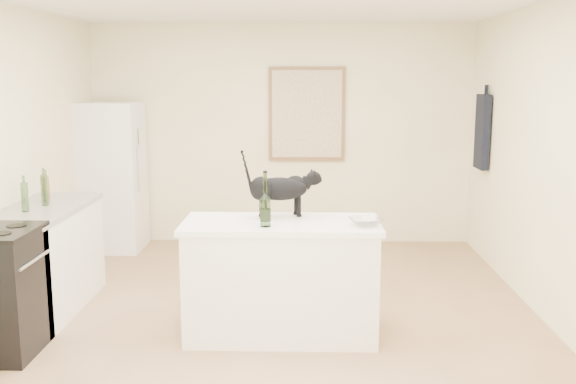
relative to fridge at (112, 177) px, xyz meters
The scene contains 17 objects.
floor 3.17m from the fridge, 50.31° to the right, with size 5.50×5.50×0.00m, color tan.
wall_back 2.04m from the fridge, 11.59° to the left, with size 4.50×4.50×0.00m, color #FFF4C5.
wall_front 5.48m from the fridge, 69.08° to the right, with size 4.50×4.50×0.00m, color #FFF4C5.
wall_right 4.83m from the fridge, 29.23° to the right, with size 5.50×5.50×0.00m, color #FFF4C5.
island_base 3.30m from the fridge, 51.20° to the right, with size 1.44×0.67×0.86m, color white.
island_top 3.27m from the fridge, 51.20° to the right, with size 1.50×0.70×0.04m, color white.
left_cabinets 2.09m from the fridge, 90.00° to the right, with size 0.60×1.40×0.86m, color white.
left_countertop 2.05m from the fridge, 90.00° to the right, with size 0.62×1.44×0.04m, color gray.
fridge is the anchor object (origin of this frame).
artwork_frame 2.39m from the fridge, ahead, with size 0.90×0.03×1.10m, color brown.
artwork_canvas 2.38m from the fridge, ahead, with size 0.82×0.00×1.02m, color beige.
hanging_garment 4.19m from the fridge, ahead, with size 0.08×0.34×0.80m, color black.
black_cat 3.13m from the fridge, 49.57° to the right, with size 0.57×0.17×0.40m, color black, non-canonical shape.
wine_bottle 3.34m from the fridge, 54.43° to the right, with size 0.08×0.08×0.36m, color #295220.
glass_bowl 3.79m from the fridge, 44.93° to the right, with size 0.25×0.25×0.06m, color white.
fridge_paper 0.58m from the fridge, ahead, with size 0.01×0.15×0.19m, color silver.
counter_bottle_cluster 2.02m from the fridge, 90.62° to the right, with size 0.12×0.46×0.26m.
Camera 1 is at (0.27, -5.03, 1.98)m, focal length 40.74 mm.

